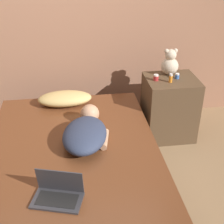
# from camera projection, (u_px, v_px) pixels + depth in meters

# --- Properties ---
(ground_plane) EXTENTS (12.00, 12.00, 0.00)m
(ground_plane) POSITION_uv_depth(u_px,v_px,m) (75.00, 184.00, 2.96)
(ground_plane) COLOR #937551
(wall_back) EXTENTS (8.00, 0.06, 2.60)m
(wall_back) POSITION_uv_depth(u_px,v_px,m) (64.00, 14.00, 3.43)
(wall_back) COLOR #996B51
(wall_back) RESTS_ON ground_plane
(bed) EXTENTS (1.53, 2.03, 0.43)m
(bed) POSITION_uv_depth(u_px,v_px,m) (74.00, 166.00, 2.86)
(bed) COLOR #2D2319
(bed) RESTS_ON ground_plane
(nightstand) EXTENTS (0.56, 0.49, 0.71)m
(nightstand) POSITION_uv_depth(u_px,v_px,m) (169.00, 108.00, 3.53)
(nightstand) COLOR brown
(nightstand) RESTS_ON ground_plane
(pillow) EXTENTS (0.58, 0.30, 0.14)m
(pillow) POSITION_uv_depth(u_px,v_px,m) (65.00, 99.00, 3.40)
(pillow) COLOR tan
(pillow) RESTS_ON bed
(person_lying) EXTENTS (0.49, 0.78, 0.19)m
(person_lying) POSITION_uv_depth(u_px,v_px,m) (86.00, 132.00, 2.80)
(person_lying) COLOR #2D3851
(person_lying) RESTS_ON bed
(laptop) EXTENTS (0.39, 0.29, 0.21)m
(laptop) POSITION_uv_depth(u_px,v_px,m) (58.00, 193.00, 2.19)
(laptop) COLOR #333338
(laptop) RESTS_ON bed
(teddy_bear) EXTENTS (0.19, 0.19, 0.29)m
(teddy_bear) POSITION_uv_depth(u_px,v_px,m) (170.00, 63.00, 3.41)
(teddy_bear) COLOR beige
(teddy_bear) RESTS_ON nightstand
(bottle_red) EXTENTS (0.05, 0.05, 0.07)m
(bottle_red) POSITION_uv_depth(u_px,v_px,m) (156.00, 78.00, 3.31)
(bottle_red) COLOR #B72D2D
(bottle_red) RESTS_ON nightstand
(bottle_blue) EXTENTS (0.04, 0.04, 0.06)m
(bottle_blue) POSITION_uv_depth(u_px,v_px,m) (177.00, 76.00, 3.35)
(bottle_blue) COLOR #3866B2
(bottle_blue) RESTS_ON nightstand
(bottle_orange) EXTENTS (0.04, 0.04, 0.10)m
(bottle_orange) POSITION_uv_depth(u_px,v_px,m) (171.00, 78.00, 3.26)
(bottle_orange) COLOR orange
(bottle_orange) RESTS_ON nightstand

